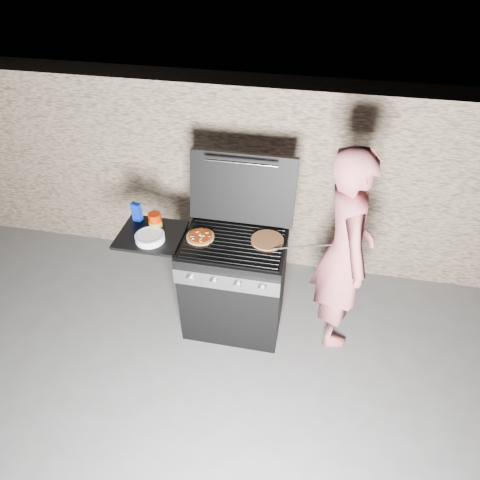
% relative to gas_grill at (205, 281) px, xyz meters
% --- Properties ---
extents(ground, '(50.00, 50.00, 0.00)m').
position_rel_gas_grill_xyz_m(ground, '(0.25, 0.00, -0.46)').
color(ground, '#606060').
extents(stone_wall, '(8.00, 0.35, 1.80)m').
position_rel_gas_grill_xyz_m(stone_wall, '(0.25, 1.05, 0.44)').
color(stone_wall, tan).
rests_on(stone_wall, ground).
extents(gas_grill, '(1.34, 0.79, 0.91)m').
position_rel_gas_grill_xyz_m(gas_grill, '(0.00, 0.00, 0.00)').
color(gas_grill, black).
rests_on(gas_grill, ground).
extents(pizza_topped, '(0.26, 0.26, 0.02)m').
position_rel_gas_grill_xyz_m(pizza_topped, '(-0.02, 0.02, 0.47)').
color(pizza_topped, tan).
rests_on(pizza_topped, gas_grill).
extents(pizza_plain, '(0.28, 0.28, 0.01)m').
position_rel_gas_grill_xyz_m(pizza_plain, '(0.50, 0.08, 0.46)').
color(pizza_plain, '#B57949').
rests_on(pizza_plain, gas_grill).
extents(sauce_jar, '(0.13, 0.13, 0.16)m').
position_rel_gas_grill_xyz_m(sauce_jar, '(-0.39, 0.06, 0.52)').
color(sauce_jar, '#931C00').
rests_on(sauce_jar, gas_grill).
extents(blue_carton, '(0.09, 0.06, 0.17)m').
position_rel_gas_grill_xyz_m(blue_carton, '(-0.58, 0.15, 0.53)').
color(blue_carton, navy).
rests_on(blue_carton, gas_grill).
extents(plate_stack, '(0.27, 0.27, 0.05)m').
position_rel_gas_grill_xyz_m(plate_stack, '(-0.39, -0.08, 0.47)').
color(plate_stack, white).
rests_on(plate_stack, gas_grill).
extents(person, '(0.56, 0.72, 1.75)m').
position_rel_gas_grill_xyz_m(person, '(1.08, 0.10, 0.42)').
color(person, '#B4585E').
rests_on(person, ground).
extents(tongs, '(0.47, 0.05, 0.09)m').
position_rel_gas_grill_xyz_m(tongs, '(0.76, 0.00, 0.50)').
color(tongs, black).
rests_on(tongs, gas_grill).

